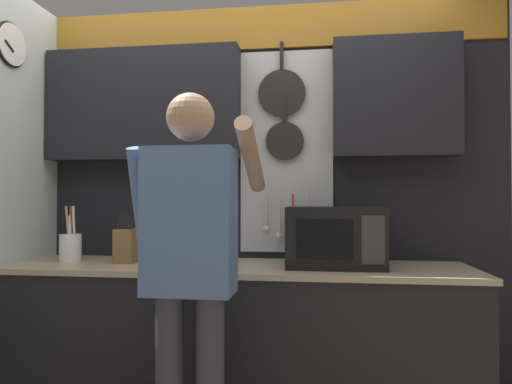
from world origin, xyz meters
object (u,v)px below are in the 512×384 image
at_px(microwave, 335,236).
at_px(person, 191,251).
at_px(knife_block, 128,245).
at_px(utensil_crock, 71,246).

distance_m(microwave, person, 0.84).
relative_size(knife_block, person, 0.16).
bearing_deg(utensil_crock, microwave, -0.01).
height_order(microwave, utensil_crock, utensil_crock).
bearing_deg(utensil_crock, knife_block, 0.01).
distance_m(microwave, knife_block, 1.15).
height_order(knife_block, person, person).
bearing_deg(knife_block, person, -46.36).
bearing_deg(microwave, utensil_crock, 179.99).
xyz_separation_m(microwave, utensil_crock, (-1.50, 0.00, -0.07)).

